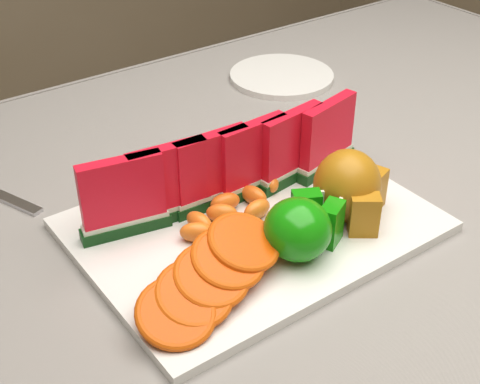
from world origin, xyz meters
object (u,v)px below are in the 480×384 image
platter (252,225)px  pear_cluster (350,188)px  side_plate (282,76)px  apple_cluster (301,227)px

platter → pear_cluster: (0.10, -0.06, 0.04)m
pear_cluster → side_plate: size_ratio=0.50×
apple_cluster → side_plate: apple_cluster is taller
apple_cluster → pear_cluster: 0.09m
platter → side_plate: bearing=46.5°
apple_cluster → side_plate: bearing=53.4°
platter → pear_cluster: pear_cluster is taller
side_plate → apple_cluster: bearing=-126.6°
side_plate → pear_cluster: bearing=-118.3°
apple_cluster → side_plate: size_ratio=0.48×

